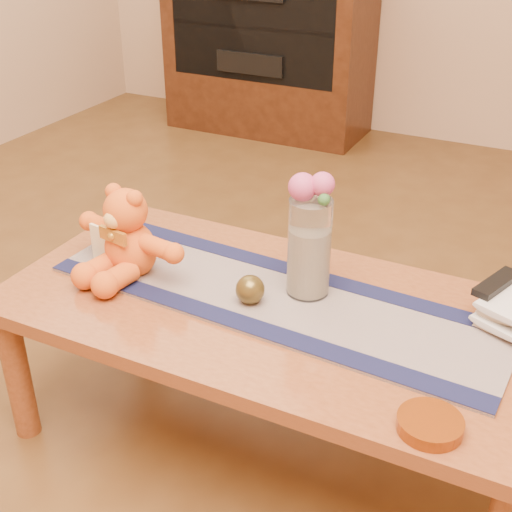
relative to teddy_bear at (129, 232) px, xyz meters
The scene contains 28 objects.
floor 0.71m from the teddy_bear, ahead, with size 5.50×5.50×0.00m, color #543518.
coffee_table_top 0.44m from the teddy_bear, ahead, with size 1.40×0.70×0.04m, color brown.
table_leg_fl 0.51m from the teddy_bear, 129.88° to the right, with size 0.07×0.07×0.41m, color brown.
table_leg_bl 0.53m from the teddy_bear, 125.40° to the left, with size 0.07×0.07×0.41m, color brown.
persian_runner 0.42m from the teddy_bear, ahead, with size 1.20×0.35×0.01m, color #1B1A4A.
runner_border_near 0.42m from the teddy_bear, 13.53° to the right, with size 1.20×0.06×0.00m, color #121538.
runner_border_far 0.47m from the teddy_bear, 25.22° to the left, with size 1.20×0.06×0.00m, color #121538.
teddy_bear is the anchor object (origin of this frame).
pillar_candle 0.10m from the teddy_bear, 155.91° to the left, with size 0.10×0.10×0.12m, color #FFF3BB.
candle_wick 0.08m from the teddy_bear, 155.91° to the left, with size 0.00×0.00×0.01m, color black.
glass_vase 0.49m from the teddy_bear, 13.05° to the left, with size 0.11×0.11×0.26m, color silver.
potpourri_fill 0.49m from the teddy_bear, 13.05° to the left, with size 0.09×0.09×0.18m, color beige.
rose_left 0.50m from the teddy_bear, 12.40° to the left, with size 0.07×0.07×0.07m, color #C04478.
rose_right 0.55m from the teddy_bear, 12.96° to the left, with size 0.06×0.06×0.06m, color #C04478.
blue_flower_back 0.53m from the teddy_bear, 16.66° to the left, with size 0.04×0.04×0.04m, color #48499D.
blue_flower_side 0.49m from the teddy_bear, 16.30° to the left, with size 0.04×0.04×0.04m, color #48499D.
leaf_sprig 0.55m from the teddy_bear, ahead, with size 0.03×0.03×0.03m, color #33662D.
bronze_ball 0.37m from the teddy_bear, ahead, with size 0.07×0.07×0.07m, color #52431B.
book_bottom 0.96m from the teddy_bear, 14.90° to the left, with size 0.17×0.22×0.02m, color beige.
book_lower 0.96m from the teddy_bear, 14.53° to the left, with size 0.16×0.22×0.02m, color beige.
book_upper 0.95m from the teddy_bear, 15.25° to the left, with size 0.17×0.22×0.02m, color beige.
book_top 0.96m from the teddy_bear, 14.66° to the left, with size 0.16×0.22×0.02m, color beige.
tv_remote 0.95m from the teddy_bear, 14.40° to the left, with size 0.04×0.16×0.02m, color black.
amber_dish 0.92m from the teddy_bear, 15.62° to the right, with size 0.13×0.13×0.03m, color #BF5914.
media_cabinet 2.62m from the teddy_bear, 107.36° to the left, with size 1.20×0.50×1.10m, color black.
cabinet_cavity 2.40m from the teddy_bear, 109.04° to the left, with size 1.02×0.03×0.61m, color black.
cabinet_shelf 2.48m from the teddy_bear, 108.40° to the left, with size 1.02×0.20×0.03m, color black.
stereo_lower 2.50m from the teddy_bear, 108.25° to the left, with size 0.42×0.28×0.12m, color black.
Camera 1 is at (0.61, -1.33, 1.40)m, focal length 48.17 mm.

